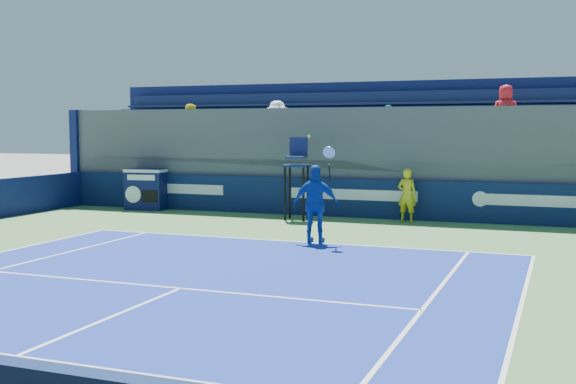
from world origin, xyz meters
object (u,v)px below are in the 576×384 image
at_px(match_clock, 146,188).
at_px(umpire_chair, 297,169).
at_px(tennis_player, 316,204).
at_px(ball_person, 407,195).

distance_m(match_clock, umpire_chair, 5.76).
bearing_deg(tennis_player, umpire_chair, 116.17).
bearing_deg(tennis_player, ball_person, 75.48).
height_order(ball_person, umpire_chair, umpire_chair).
bearing_deg(umpire_chair, ball_person, 11.26).
height_order(match_clock, tennis_player, tennis_player).
bearing_deg(match_clock, umpire_chair, -6.67).
relative_size(match_clock, tennis_player, 0.54).
bearing_deg(umpire_chair, match_clock, 173.33).
height_order(ball_person, tennis_player, tennis_player).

